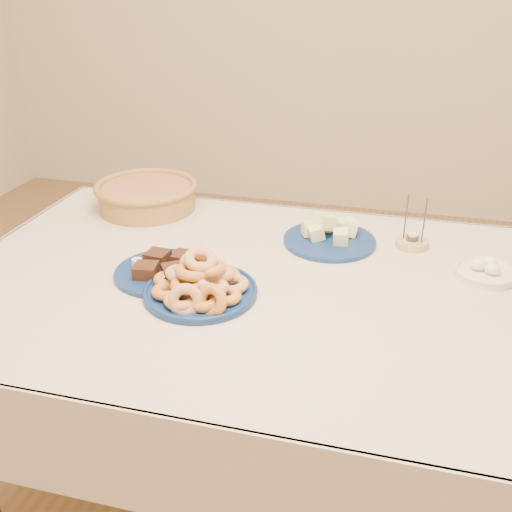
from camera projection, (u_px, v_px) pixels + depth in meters
The scene contains 8 objects.
ground at pixel (260, 480), 1.87m from camera, with size 5.00×5.00×0.00m, color olive.
dining_table at pixel (260, 314), 1.58m from camera, with size 1.71×1.11×0.75m.
donut_platter at pixel (200, 285), 1.45m from camera, with size 0.33×0.33×0.13m.
melon_plate at pixel (330, 235), 1.75m from camera, with size 0.31×0.31×0.09m.
brownie_plate at pixel (165, 270), 1.56m from camera, with size 0.34×0.34×0.05m.
wicker_basket at pixel (147, 195), 1.98m from camera, with size 0.42×0.42×0.09m.
candle_holder at pixel (412, 242), 1.72m from camera, with size 0.12×0.12×0.16m.
egg_bowl at pixel (485, 272), 1.55m from camera, with size 0.19×0.19×0.05m.
Camera 1 is at (0.32, -1.30, 1.50)m, focal length 40.00 mm.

